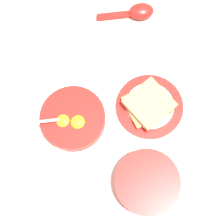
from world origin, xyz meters
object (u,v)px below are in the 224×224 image
(toast_plate, at_px, (150,106))
(toast_sandwich, at_px, (149,104))
(egg_bowl, at_px, (73,119))
(soup_spoon, at_px, (137,12))
(congee_bowl, at_px, (147,182))

(toast_plate, xyz_separation_m, toast_sandwich, (-0.00, -0.00, 0.02))
(egg_bowl, distance_m, soup_spoon, 0.38)
(soup_spoon, height_order, congee_bowl, congee_bowl)
(egg_bowl, distance_m, toast_sandwich, 0.20)
(egg_bowl, height_order, soup_spoon, egg_bowl)
(toast_sandwich, xyz_separation_m, congee_bowl, (0.18, -0.10, -0.00))
(egg_bowl, bearing_deg, toast_sandwich, 75.48)
(egg_bowl, relative_size, congee_bowl, 1.05)
(toast_plate, distance_m, congee_bowl, 0.21)
(toast_plate, height_order, soup_spoon, soup_spoon)
(congee_bowl, bearing_deg, toast_plate, 149.62)
(egg_bowl, bearing_deg, congee_bowl, 23.26)
(toast_sandwich, bearing_deg, toast_plate, 66.34)
(toast_plate, xyz_separation_m, soup_spoon, (-0.28, 0.10, 0.01))
(soup_spoon, distance_m, congee_bowl, 0.50)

